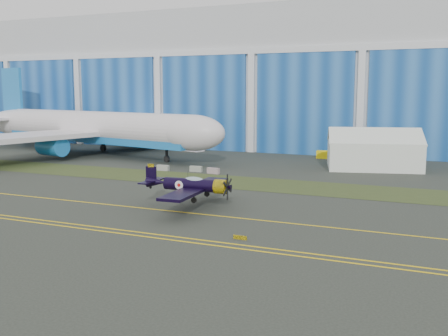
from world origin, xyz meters
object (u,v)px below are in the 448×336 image
at_px(warbird, 191,185).
at_px(shipping_container, 190,144).
at_px(tent, 374,148).
at_px(tug, 323,155).
at_px(jetliner, 93,93).

height_order(warbird, shipping_container, warbird).
relative_size(tent, tug, 6.75).
height_order(warbird, tent, tent).
xyz_separation_m(warbird, shipping_container, (-25.45, 49.43, -1.20)).
height_order(shipping_container, tug, shipping_container).
distance_m(warbird, shipping_container, 55.61).
bearing_deg(jetliner, shipping_container, 57.26).
bearing_deg(warbird, tent, 66.69).
relative_size(tent, shipping_container, 2.67).
distance_m(jetliner, tent, 54.35).
xyz_separation_m(jetliner, tent, (53.57, 2.45, -8.84)).
relative_size(shipping_container, tug, 2.53).
xyz_separation_m(jetliner, tug, (43.16, 12.14, -11.50)).
xyz_separation_m(tent, shipping_container, (-39.36, 11.36, -2.02)).
height_order(tent, shipping_container, tent).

